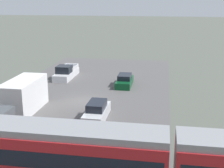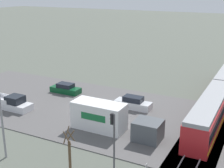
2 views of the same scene
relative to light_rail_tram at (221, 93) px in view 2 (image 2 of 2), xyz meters
The scene contains 11 objects.
ground_plane 17.15m from the light_rail_tram, 57.67° to the right, with size 320.00×320.00×0.00m, color #565B51.
road_surface 17.15m from the light_rail_tram, 57.67° to the right, with size 18.49×47.05×0.08m.
rail_bed 9.28m from the light_rail_tram, ahead, with size 71.01×4.40×0.22m.
light_rail_tram is the anchor object (origin of this frame).
box_truck 16.55m from the light_rail_tram, 34.23° to the right, with size 2.55×10.06×3.04m.
pickup_truck 27.30m from the light_rail_tram, 59.93° to the right, with size 1.99×5.89×1.81m.
sedan_car_0 11.72m from the light_rail_tram, 56.85° to the right, with size 1.70×4.77×1.58m.
sedan_car_1 21.79m from the light_rail_tram, 75.77° to the right, with size 1.78×4.54×1.42m.
traffic_light_pole 20.93m from the light_rail_tram, 15.73° to the right, with size 0.28×0.47×5.23m.
street_tree 23.68m from the light_rail_tram, 21.88° to the right, with size 0.96×0.80×4.03m.
street_lamp_mid_block 27.78m from the light_rail_tram, 34.46° to the right, with size 0.36×1.95×7.18m.
Camera 2 is at (31.85, 19.41, 15.17)m, focal length 50.00 mm.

